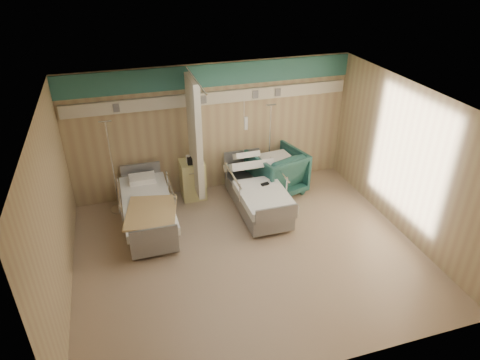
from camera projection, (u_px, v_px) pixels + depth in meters
name	position (u px, v px, depth m)	size (l,w,h in m)	color
ground	(249.00, 253.00, 7.65)	(6.00, 5.00, 0.00)	gray
room_walls	(243.00, 154.00, 6.94)	(6.04, 5.04, 2.82)	tan
bed_right	(257.00, 197.00, 8.73)	(1.00, 2.16, 0.63)	white
bed_left	(148.00, 214.00, 8.17)	(1.00, 2.16, 0.63)	white
bedside_cabinet	(193.00, 179.00, 9.14)	(0.50, 0.48, 0.85)	#DDD68A
visitor_armchair	(277.00, 172.00, 9.31)	(1.04, 1.07, 0.98)	#1F4F4A
waffle_blanket	(277.00, 151.00, 9.01)	(0.65, 0.58, 0.07)	silver
iv_stand_right	(269.00, 168.00, 9.67)	(0.34, 0.34, 1.90)	silver
iv_stand_left	(117.00, 193.00, 8.68)	(0.35, 0.35, 1.97)	silver
call_remote	(265.00, 184.00, 8.52)	(0.16, 0.07, 0.04)	black
tan_blanket	(151.00, 212.00, 7.63)	(0.87, 1.09, 0.04)	tan
toiletry_bag	(193.00, 161.00, 8.83)	(0.24, 0.15, 0.13)	black
white_cup	(188.00, 159.00, 8.89)	(0.10, 0.10, 0.14)	white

